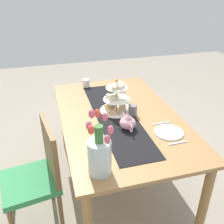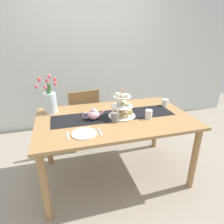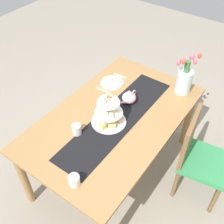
{
  "view_description": "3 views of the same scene",
  "coord_description": "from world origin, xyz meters",
  "px_view_note": "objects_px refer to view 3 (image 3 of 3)",
  "views": [
    {
      "loc": [
        -1.88,
        0.59,
        1.87
      ],
      "look_at": [
        -0.04,
        0.08,
        0.83
      ],
      "focal_mm": 41.14,
      "sensor_mm": 36.0,
      "label": 1
    },
    {
      "loc": [
        -0.55,
        -1.84,
        1.61
      ],
      "look_at": [
        -0.04,
        -0.05,
        0.85
      ],
      "focal_mm": 30.72,
      "sensor_mm": 36.0,
      "label": 2
    },
    {
      "loc": [
        1.41,
        0.99,
        2.47
      ],
      "look_at": [
        0.0,
        -0.02,
        0.82
      ],
      "focal_mm": 44.17,
      "sensor_mm": 36.0,
      "label": 3
    }
  ],
  "objects_px": {
    "mug_white_text": "(77,130)",
    "chair_left": "(198,155)",
    "dining_table": "(114,124)",
    "knife_left": "(103,90)",
    "teapot": "(129,97)",
    "tulip_vase": "(184,79)",
    "tiered_cake_stand": "(109,115)",
    "fork_left": "(120,76)",
    "mug_grey": "(106,105)",
    "dinner_plate_left": "(112,83)",
    "cream_jug": "(74,180)"
  },
  "relations": [
    {
      "from": "chair_left",
      "to": "teapot",
      "type": "xyz_separation_m",
      "value": [
        0.03,
        -0.73,
        0.33
      ]
    },
    {
      "from": "fork_left",
      "to": "mug_grey",
      "type": "relative_size",
      "value": 1.58
    },
    {
      "from": "knife_left",
      "to": "mug_white_text",
      "type": "distance_m",
      "value": 0.6
    },
    {
      "from": "cream_jug",
      "to": "fork_left",
      "type": "relative_size",
      "value": 0.57
    },
    {
      "from": "teapot",
      "to": "tulip_vase",
      "type": "relative_size",
      "value": 0.54
    },
    {
      "from": "teapot",
      "to": "fork_left",
      "type": "distance_m",
      "value": 0.41
    },
    {
      "from": "cream_jug",
      "to": "mug_white_text",
      "type": "distance_m",
      "value": 0.47
    },
    {
      "from": "dinner_plate_left",
      "to": "mug_white_text",
      "type": "xyz_separation_m",
      "value": [
        0.72,
        0.16,
        0.04
      ]
    },
    {
      "from": "mug_white_text",
      "to": "chair_left",
      "type": "bearing_deg",
      "value": 124.81
    },
    {
      "from": "tulip_vase",
      "to": "dinner_plate_left",
      "type": "height_order",
      "value": "tulip_vase"
    },
    {
      "from": "dining_table",
      "to": "dinner_plate_left",
      "type": "bearing_deg",
      "value": -142.01
    },
    {
      "from": "tiered_cake_stand",
      "to": "mug_white_text",
      "type": "height_order",
      "value": "tiered_cake_stand"
    },
    {
      "from": "tiered_cake_stand",
      "to": "mug_grey",
      "type": "distance_m",
      "value": 0.17
    },
    {
      "from": "teapot",
      "to": "dinner_plate_left",
      "type": "bearing_deg",
      "value": -115.75
    },
    {
      "from": "chair_left",
      "to": "mug_grey",
      "type": "height_order",
      "value": "chair_left"
    },
    {
      "from": "tulip_vase",
      "to": "mug_white_text",
      "type": "relative_size",
      "value": 4.62
    },
    {
      "from": "dining_table",
      "to": "chair_left",
      "type": "xyz_separation_m",
      "value": [
        -0.26,
        0.73,
        -0.17
      ]
    },
    {
      "from": "tulip_vase",
      "to": "mug_white_text",
      "type": "xyz_separation_m",
      "value": [
        1.01,
        -0.46,
        -0.1
      ]
    },
    {
      "from": "teapot",
      "to": "cream_jug",
      "type": "distance_m",
      "value": 0.96
    },
    {
      "from": "dining_table",
      "to": "tulip_vase",
      "type": "xyz_separation_m",
      "value": [
        -0.67,
        0.33,
        0.25
      ]
    },
    {
      "from": "mug_grey",
      "to": "mug_white_text",
      "type": "height_order",
      "value": "mug_grey"
    },
    {
      "from": "dining_table",
      "to": "tulip_vase",
      "type": "relative_size",
      "value": 3.8
    },
    {
      "from": "dining_table",
      "to": "mug_grey",
      "type": "height_order",
      "value": "mug_grey"
    },
    {
      "from": "dining_table",
      "to": "mug_grey",
      "type": "xyz_separation_m",
      "value": [
        -0.03,
        -0.11,
        0.15
      ]
    },
    {
      "from": "chair_left",
      "to": "mug_white_text",
      "type": "height_order",
      "value": "chair_left"
    },
    {
      "from": "tulip_vase",
      "to": "cream_jug",
      "type": "xyz_separation_m",
      "value": [
        1.38,
        -0.16,
        -0.1
      ]
    },
    {
      "from": "dining_table",
      "to": "knife_left",
      "type": "xyz_separation_m",
      "value": [
        -0.23,
        -0.29,
        0.1
      ]
    },
    {
      "from": "chair_left",
      "to": "tulip_vase",
      "type": "xyz_separation_m",
      "value": [
        -0.41,
        -0.41,
        0.41
      ]
    },
    {
      "from": "teapot",
      "to": "cream_jug",
      "type": "bearing_deg",
      "value": 9.82
    },
    {
      "from": "dining_table",
      "to": "tiered_cake_stand",
      "type": "relative_size",
      "value": 5.49
    },
    {
      "from": "dinner_plate_left",
      "to": "mug_grey",
      "type": "relative_size",
      "value": 2.42
    },
    {
      "from": "knife_left",
      "to": "mug_white_text",
      "type": "bearing_deg",
      "value": 15.63
    },
    {
      "from": "tulip_vase",
      "to": "dinner_plate_left",
      "type": "distance_m",
      "value": 0.7
    },
    {
      "from": "tiered_cake_stand",
      "to": "knife_left",
      "type": "height_order",
      "value": "tiered_cake_stand"
    },
    {
      "from": "knife_left",
      "to": "dinner_plate_left",
      "type": "bearing_deg",
      "value": 180.0
    },
    {
      "from": "fork_left",
      "to": "mug_grey",
      "type": "distance_m",
      "value": 0.52
    },
    {
      "from": "tiered_cake_stand",
      "to": "tulip_vase",
      "type": "relative_size",
      "value": 0.69
    },
    {
      "from": "tiered_cake_stand",
      "to": "teapot",
      "type": "relative_size",
      "value": 1.28
    },
    {
      "from": "fork_left",
      "to": "teapot",
      "type": "bearing_deg",
      "value": 45.69
    },
    {
      "from": "dinner_plate_left",
      "to": "mug_grey",
      "type": "xyz_separation_m",
      "value": [
        0.34,
        0.18,
        0.05
      ]
    },
    {
      "from": "chair_left",
      "to": "tiered_cake_stand",
      "type": "relative_size",
      "value": 2.99
    },
    {
      "from": "tiered_cake_stand",
      "to": "mug_grey",
      "type": "bearing_deg",
      "value": -134.16
    },
    {
      "from": "teapot",
      "to": "cream_jug",
      "type": "relative_size",
      "value": 2.8
    },
    {
      "from": "chair_left",
      "to": "mug_grey",
      "type": "xyz_separation_m",
      "value": [
        0.23,
        -0.85,
        0.32
      ]
    },
    {
      "from": "tulip_vase",
      "to": "tiered_cake_stand",
      "type": "bearing_deg",
      "value": -23.28
    },
    {
      "from": "teapot",
      "to": "mug_grey",
      "type": "relative_size",
      "value": 2.51
    },
    {
      "from": "mug_white_text",
      "to": "dinner_plate_left",
      "type": "bearing_deg",
      "value": -167.42
    },
    {
      "from": "tiered_cake_stand",
      "to": "mug_grey",
      "type": "relative_size",
      "value": 3.2
    },
    {
      "from": "knife_left",
      "to": "tulip_vase",
      "type": "bearing_deg",
      "value": 125.22
    },
    {
      "from": "chair_left",
      "to": "cream_jug",
      "type": "distance_m",
      "value": 1.17
    }
  ]
}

